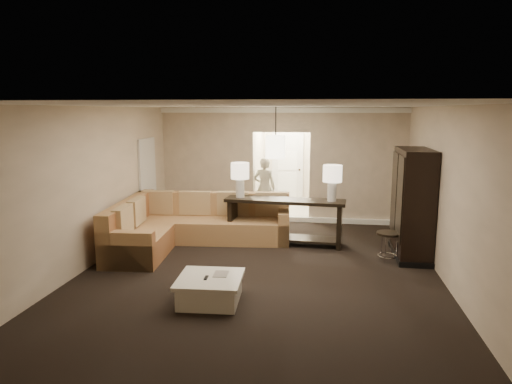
% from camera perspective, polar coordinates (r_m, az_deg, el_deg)
% --- Properties ---
extents(ground, '(8.00, 8.00, 0.00)m').
position_cam_1_polar(ground, '(7.68, 0.16, -10.62)').
color(ground, black).
rests_on(ground, ground).
extents(wall_back, '(6.00, 0.04, 2.80)m').
position_cam_1_polar(wall_back, '(11.23, 3.15, 3.37)').
color(wall_back, beige).
rests_on(wall_back, ground).
extents(wall_front, '(6.00, 0.04, 2.80)m').
position_cam_1_polar(wall_front, '(3.54, -9.58, -12.01)').
color(wall_front, beige).
rests_on(wall_front, ground).
extents(wall_left, '(0.04, 8.00, 2.80)m').
position_cam_1_polar(wall_left, '(8.29, -20.83, 0.29)').
color(wall_left, beige).
rests_on(wall_left, ground).
extents(wall_right, '(0.04, 8.00, 2.80)m').
position_cam_1_polar(wall_right, '(7.49, 23.52, -0.89)').
color(wall_right, beige).
rests_on(wall_right, ground).
extents(ceiling, '(6.00, 8.00, 0.02)m').
position_cam_1_polar(ceiling, '(7.18, 0.17, 10.76)').
color(ceiling, white).
rests_on(ceiling, wall_back).
extents(crown_molding, '(6.00, 0.10, 0.12)m').
position_cam_1_polar(crown_molding, '(11.11, 3.20, 10.17)').
color(crown_molding, white).
rests_on(crown_molding, wall_back).
extents(baseboard, '(6.00, 0.10, 0.12)m').
position_cam_1_polar(baseboard, '(11.42, 3.06, -3.34)').
color(baseboard, white).
rests_on(baseboard, ground).
extents(side_door, '(0.05, 0.90, 2.10)m').
position_cam_1_polar(side_door, '(10.82, -13.35, 0.98)').
color(side_door, silver).
rests_on(side_door, ground).
extents(foyer, '(1.44, 2.02, 2.80)m').
position_cam_1_polar(foyer, '(12.57, 3.73, 3.64)').
color(foyer, silver).
rests_on(foyer, ground).
extents(sectional_sofa, '(3.40, 2.81, 0.99)m').
position_cam_1_polar(sectional_sofa, '(9.47, -8.39, -4.19)').
color(sectional_sofa, brown).
rests_on(sectional_sofa, ground).
extents(coffee_table, '(0.96, 0.96, 0.38)m').
position_cam_1_polar(coffee_table, '(6.75, -5.75, -11.96)').
color(coffee_table, silver).
rests_on(coffee_table, ground).
extents(console_table, '(2.48, 0.73, 0.94)m').
position_cam_1_polar(console_table, '(9.39, 3.61, -3.17)').
color(console_table, black).
rests_on(console_table, ground).
extents(armoire, '(0.61, 1.41, 2.03)m').
position_cam_1_polar(armoire, '(8.98, 18.93, -1.64)').
color(armoire, black).
rests_on(armoire, ground).
extents(drink_table, '(0.43, 0.43, 0.54)m').
position_cam_1_polar(drink_table, '(8.71, 16.19, -5.84)').
color(drink_table, black).
rests_on(drink_table, ground).
extents(table_lamp_left, '(0.38, 0.38, 0.72)m').
position_cam_1_polar(table_lamp_left, '(9.42, -2.01, 2.23)').
color(table_lamp_left, silver).
rests_on(table_lamp_left, console_table).
extents(table_lamp_right, '(0.38, 0.38, 0.72)m').
position_cam_1_polar(table_lamp_right, '(9.13, 9.53, 1.83)').
color(table_lamp_right, silver).
rests_on(table_lamp_right, console_table).
extents(pendant_light, '(0.38, 0.38, 1.09)m').
position_cam_1_polar(pendant_light, '(9.89, 2.46, 5.68)').
color(pendant_light, black).
rests_on(pendant_light, ceiling).
extents(person, '(0.66, 0.47, 1.72)m').
position_cam_1_polar(person, '(11.65, 1.07, 0.96)').
color(person, beige).
rests_on(person, ground).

